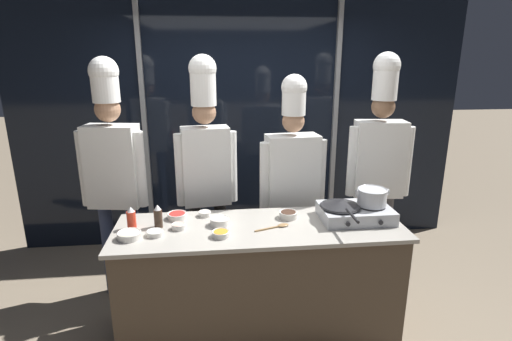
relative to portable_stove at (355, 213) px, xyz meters
name	(u,v)px	position (x,y,z in m)	size (l,w,h in m)	color
ground_plane	(259,329)	(-0.73, -0.05, -0.95)	(24.00, 24.00, 0.00)	#7F705B
window_wall_back	(242,125)	(-0.73, 1.63, 0.40)	(4.88, 0.09, 2.70)	black
demo_counter	(260,280)	(-0.73, -0.05, -0.50)	(2.10, 0.68, 0.89)	#4C3D2D
portable_stove	(355,213)	(0.00, 0.00, 0.00)	(0.53, 0.38, 0.11)	#B2B5BA
frying_pan	(341,204)	(-0.12, 0.00, 0.08)	(0.31, 0.53, 0.05)	#232326
stock_pot	(372,197)	(0.12, 0.00, 0.12)	(0.25, 0.22, 0.13)	#B7BABF
squeeze_bottle_soy	(158,217)	(-1.46, 0.02, 0.03)	(0.06, 0.06, 0.17)	#332319
squeeze_bottle_chili	(131,218)	(-1.65, 0.01, 0.03)	(0.06, 0.06, 0.17)	red
prep_bowl_rice	(205,213)	(-1.14, 0.19, -0.03)	(0.10, 0.10, 0.04)	silver
prep_bowl_bean_sprouts	(155,233)	(-1.47, -0.12, -0.03)	(0.12, 0.12, 0.04)	silver
prep_bowl_bell_pepper	(177,215)	(-1.34, 0.16, -0.03)	(0.15, 0.15, 0.05)	silver
prep_bowl_carrots	(221,233)	(-1.02, -0.19, -0.03)	(0.12, 0.12, 0.04)	silver
prep_bowl_shrimp	(179,226)	(-1.32, -0.03, -0.03)	(0.10, 0.10, 0.04)	silver
prep_bowl_noodles	(129,235)	(-1.64, -0.15, -0.03)	(0.16, 0.16, 0.05)	silver
prep_bowl_soy_glaze	(288,214)	(-0.50, 0.08, -0.02)	(0.14, 0.14, 0.05)	silver
prep_bowl_onion	(220,221)	(-1.02, 0.00, -0.02)	(0.14, 0.14, 0.06)	silver
serving_spoon_slotted	(279,226)	(-0.60, -0.08, -0.05)	(0.27, 0.12, 0.02)	olive
chef_head	(113,162)	(-1.89, 0.60, 0.29)	(0.56, 0.29, 2.09)	#2D3856
chef_sous	(206,158)	(-1.12, 0.62, 0.30)	(0.52, 0.26, 2.10)	#232326
chef_line	(292,171)	(-0.38, 0.58, 0.17)	(0.59, 0.28, 1.94)	#232326
chef_pastry	(379,154)	(0.42, 0.63, 0.29)	(0.57, 0.27, 2.12)	#4C4C51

